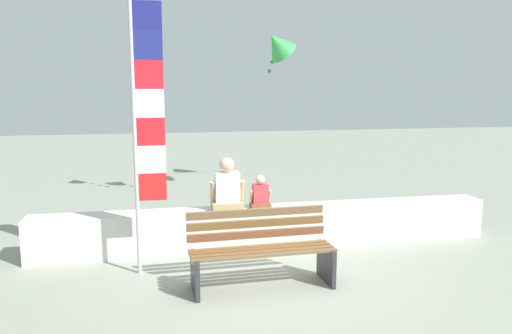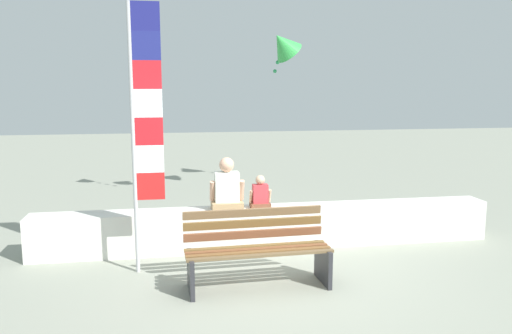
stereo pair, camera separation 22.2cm
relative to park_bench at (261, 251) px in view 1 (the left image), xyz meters
The scene contains 7 objects.
ground_plane 0.63m from the park_bench, 29.82° to the left, with size 40.00×40.00×0.00m, color gray.
seawall_ledge 1.46m from the park_bench, 73.71° to the left, with size 6.74×0.46×0.60m, color silver.
park_bench is the anchor object (origin of this frame).
person_adult 1.46m from the park_bench, 98.57° to the left, with size 0.49×0.36×0.75m.
person_child 1.44m from the park_bench, 78.47° to the left, with size 0.32×0.23×0.48m.
flag_banner 2.13m from the park_bench, 152.93° to the left, with size 0.39×0.05×3.35m.
kite_green 5.69m from the park_bench, 74.09° to the left, with size 0.93×0.84×0.96m.
Camera 1 is at (-1.60, -5.86, 2.36)m, focal length 35.42 mm.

